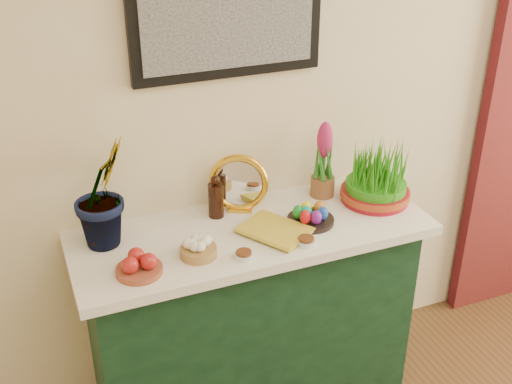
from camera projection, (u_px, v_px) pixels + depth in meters
sideboard at (252, 321)px, 2.72m from camera, size 1.30×0.45×0.85m
tablecloth at (251, 232)px, 2.51m from camera, size 1.40×0.55×0.04m
hyacinth_green at (101, 176)px, 2.28m from camera, size 0.36×0.35×0.55m
apple_bowl at (139, 265)px, 2.21m from camera, size 0.20×0.20×0.08m
garlic_basket at (198, 249)px, 2.31m from camera, size 0.18×0.18×0.07m
vinegar_cruet at (216, 198)px, 2.54m from camera, size 0.06×0.06×0.18m
mirror at (239, 184)px, 2.57m from camera, size 0.24×0.15×0.24m
book at (260, 240)px, 2.38m from camera, size 0.28×0.30×0.03m
spice_dish_left at (244, 255)px, 2.30m from camera, size 0.07×0.07×0.03m
spice_dish_right at (306, 241)px, 2.38m from camera, size 0.07×0.07×0.03m
egg_plate at (311, 216)px, 2.51m from camera, size 0.22×0.22×0.08m
hyacinth_pink at (324, 163)px, 2.66m from camera, size 0.10×0.10×0.33m
wheatgrass_sabzeh at (376, 178)px, 2.64m from camera, size 0.29×0.29×0.24m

